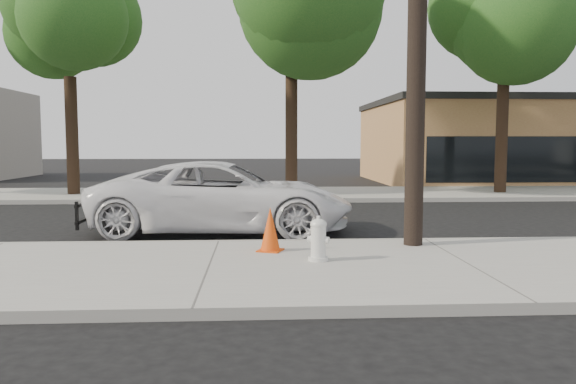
{
  "coord_description": "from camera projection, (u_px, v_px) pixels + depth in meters",
  "views": [
    {
      "loc": [
        0.74,
        -12.75,
        2.01
      ],
      "look_at": [
        1.38,
        -1.19,
        1.0
      ],
      "focal_mm": 35.0,
      "sensor_mm": 36.0,
      "label": 1
    }
  ],
  "objects": [
    {
      "name": "tree_b",
      "position": [
        72.0,
        27.0,
        19.98
      ],
      "size": [
        4.34,
        4.2,
        8.45
      ],
      "color": "black",
      "rests_on": "far_sidewalk"
    },
    {
      "name": "fire_hydrant",
      "position": [
        318.0,
        240.0,
        8.89
      ],
      "size": [
        0.36,
        0.32,
        0.67
      ],
      "rotation": [
        0.0,
        0.0,
        -0.41
      ],
      "color": "silver",
      "rests_on": "near_sidewalk"
    },
    {
      "name": "traffic_cone",
      "position": [
        270.0,
        230.0,
        9.68
      ],
      "size": [
        0.51,
        0.51,
        0.76
      ],
      "rotation": [
        0.0,
        0.0,
        -0.37
      ],
      "color": "#E1460B",
      "rests_on": "near_sidewalk"
    },
    {
      "name": "building_main",
      "position": [
        548.0,
        143.0,
        29.43
      ],
      "size": [
        18.0,
        10.0,
        4.0
      ],
      "primitive_type": "cube",
      "color": "#A46944",
      "rests_on": "ground"
    },
    {
      "name": "curb_near",
      "position": [
        219.0,
        245.0,
        10.72
      ],
      "size": [
        90.0,
        0.12,
        0.16
      ],
      "primitive_type": "cube",
      "color": "#9E9B93",
      "rests_on": "ground"
    },
    {
      "name": "tree_c",
      "position": [
        298.0,
        5.0,
        19.93
      ],
      "size": [
        4.96,
        4.8,
        9.55
      ],
      "color": "black",
      "rests_on": "far_sidewalk"
    },
    {
      "name": "tree_d",
      "position": [
        512.0,
        25.0,
        20.73
      ],
      "size": [
        4.5,
        4.35,
        8.75
      ],
      "color": "black",
      "rests_on": "far_sidewalk"
    },
    {
      "name": "near_sidewalk",
      "position": [
        209.0,
        271.0,
        8.53
      ],
      "size": [
        90.0,
        4.4,
        0.15
      ],
      "primitive_type": "cube",
      "color": "gray",
      "rests_on": "ground"
    },
    {
      "name": "police_cruiser",
      "position": [
        223.0,
        197.0,
        12.6
      ],
      "size": [
        5.92,
        2.99,
        1.6
      ],
      "primitive_type": "imported",
      "rotation": [
        0.0,
        0.0,
        1.51
      ],
      "color": "white",
      "rests_on": "ground"
    },
    {
      "name": "ground",
      "position": [
        225.0,
        231.0,
        12.82
      ],
      "size": [
        120.0,
        120.0,
        0.0
      ],
      "primitive_type": "plane",
      "color": "black",
      "rests_on": "ground"
    },
    {
      "name": "far_sidewalk",
      "position": [
        238.0,
        194.0,
        21.26
      ],
      "size": [
        90.0,
        5.0,
        0.15
      ],
      "primitive_type": "cube",
      "color": "gray",
      "rests_on": "ground"
    }
  ]
}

